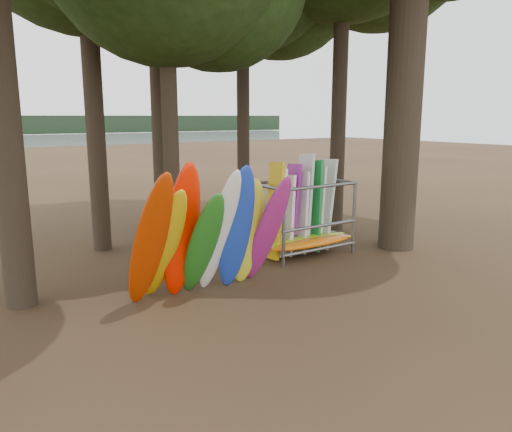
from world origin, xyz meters
TOP-DOWN VIEW (x-y plane):
  - ground at (0.00, 0.00)m, footprint 120.00×120.00m
  - kayak_row at (-1.82, 0.40)m, footprint 3.68×2.09m
  - storage_rack at (2.11, 2.02)m, footprint 3.02×1.51m

SIDE VIEW (x-z plane):
  - ground at x=0.00m, z-range 0.00..0.00m
  - storage_rack at x=2.11m, z-range -0.44..2.40m
  - kayak_row at x=-1.82m, z-range -0.20..2.93m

